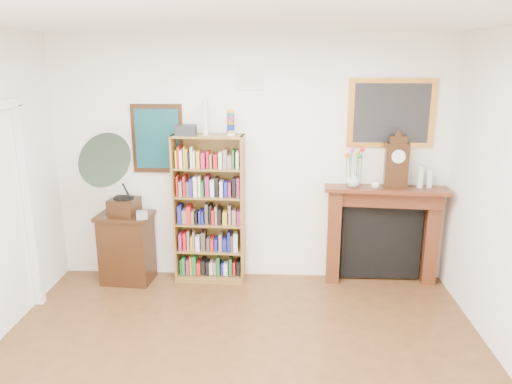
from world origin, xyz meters
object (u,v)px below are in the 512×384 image
cd_stack (142,215)px  bottle_right (430,179)px  mantel_clock (396,163)px  flower_vase (353,179)px  teacup (375,185)px  bookshelf (209,201)px  fireplace (382,226)px  gramophone (117,170)px  side_cabinet (127,248)px  bottle_left (420,177)px

cd_stack → bottle_right: bearing=4.5°
cd_stack → mantel_clock: 2.86m
flower_vase → teacup: flower_vase is taller
bookshelf → fireplace: (1.98, 0.06, -0.28)m
gramophone → teacup: (2.81, 0.19, -0.18)m
fireplace → bottle_right: (0.48, -0.03, 0.57)m
teacup → mantel_clock: bearing=13.2°
cd_stack → mantel_clock: size_ratio=0.21×
fireplace → teacup: (-0.13, -0.10, 0.51)m
bottle_right → side_cabinet: bearing=-178.2°
bookshelf → side_cabinet: 1.11m
mantel_clock → bottle_left: bearing=8.9°
flower_vase → bottle_left: size_ratio=0.68×
bookshelf → flower_vase: size_ratio=12.07×
gramophone → cd_stack: bearing=12.7°
side_cabinet → fireplace: fireplace is taller
teacup → bottle_left: size_ratio=0.40×
gramophone → cd_stack: gramophone is taller
teacup → cd_stack: bearing=-176.1°
mantel_clock → bottle_left: size_ratio=2.41×
gramophone → bottle_left: (3.31, 0.26, -0.10)m
bottle_right → cd_stack: bearing=-175.5°
gramophone → bottle_left: 3.33m
side_cabinet → flower_vase: (2.57, 0.10, 0.82)m
cd_stack → flower_vase: flower_vase is taller
side_cabinet → fireplace: 2.96m
fireplace → gramophone: 3.04m
side_cabinet → flower_vase: 2.70m
side_cabinet → cd_stack: 0.53m
gramophone → flower_vase: (2.58, 0.26, -0.14)m
flower_vase → fireplace: bearing=5.4°
fireplace → mantel_clock: (0.09, -0.05, 0.75)m
teacup → side_cabinet: bearing=-179.3°
gramophone → flower_vase: size_ratio=5.92×
fireplace → bottle_left: (0.37, -0.03, 0.59)m
bookshelf → bottle_left: size_ratio=8.24×
bookshelf → gramophone: bookshelf is taller
bookshelf → bottle_right: 2.47m
fireplace → gramophone: (-2.94, -0.29, 0.69)m
cd_stack → mantel_clock: bearing=4.7°
teacup → bottle_left: (0.50, 0.07, 0.08)m
bookshelf → flower_vase: bookshelf is taller
flower_vase → bottle_right: bottle_right is taller
flower_vase → bottle_right: (0.84, 0.00, 0.02)m
bookshelf → bottle_right: size_ratio=9.88×
teacup → gramophone: bearing=-176.2°
cd_stack → bottle_right: 3.21m
side_cabinet → cd_stack: bearing=-25.4°
flower_vase → bottle_left: (0.74, 0.00, 0.04)m
bookshelf → fireplace: bookshelf is taller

